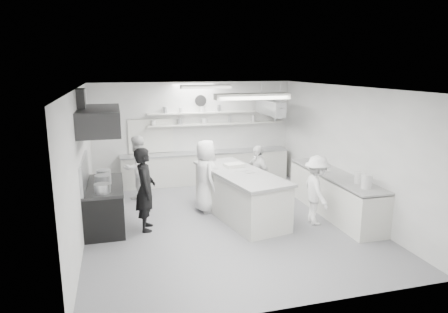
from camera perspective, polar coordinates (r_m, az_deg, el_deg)
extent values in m
cube|color=gray|center=(9.23, 0.07, -9.23)|extent=(6.00, 7.00, 0.02)
cube|color=white|center=(8.57, 0.07, 9.86)|extent=(6.00, 7.00, 0.02)
cube|color=silver|center=(12.13, -4.28, 3.46)|extent=(6.00, 0.04, 3.00)
cube|color=silver|center=(5.61, 9.59, -7.63)|extent=(6.00, 0.04, 3.00)
cube|color=silver|center=(8.52, -19.81, -1.19)|extent=(0.04, 7.00, 3.00)
cube|color=silver|center=(9.98, 16.94, 0.95)|extent=(0.04, 7.00, 3.00)
cube|color=black|center=(9.17, -16.62, -6.86)|extent=(0.80, 1.80, 0.90)
cube|color=#2A2A2B|center=(8.74, -17.41, 4.99)|extent=(0.85, 2.00, 0.50)
cube|color=silver|center=(12.11, -2.54, -1.55)|extent=(5.00, 0.60, 0.92)
cube|color=silver|center=(12.12, -0.92, 4.68)|extent=(4.20, 0.26, 0.04)
cube|color=silver|center=(12.07, -0.93, 6.33)|extent=(4.20, 0.26, 0.04)
cube|color=black|center=(11.95, -10.40, 2.91)|extent=(1.30, 0.04, 1.00)
cylinder|color=white|center=(12.02, -3.38, 7.96)|extent=(0.32, 0.05, 0.32)
cube|color=silver|center=(9.89, 15.44, -5.23)|extent=(0.74, 3.30, 0.94)
cube|color=#B2B4B8|center=(11.53, 6.59, 6.95)|extent=(0.30, 1.60, 0.40)
cube|color=silver|center=(6.86, 4.07, 8.55)|extent=(1.30, 0.25, 0.10)
cube|color=silver|center=(10.32, -2.59, 9.93)|extent=(1.30, 0.25, 0.10)
cube|color=silver|center=(9.35, 2.27, -5.52)|extent=(1.58, 2.94, 1.03)
cylinder|color=#B2B4B8|center=(9.02, -16.85, -3.31)|extent=(0.35, 0.35, 0.24)
imported|color=black|center=(8.65, -11.16, -4.61)|extent=(0.48, 0.69, 1.79)
imported|color=white|center=(10.80, -12.28, -1.51)|extent=(1.04, 1.00, 1.68)
imported|color=white|center=(9.60, -2.60, -2.79)|extent=(0.63, 0.90, 1.75)
imported|color=white|center=(10.12, 4.79, -2.67)|extent=(0.61, 0.96, 1.53)
imported|color=white|center=(9.08, 13.06, -4.70)|extent=(0.69, 1.06, 1.54)
imported|color=#B2B4B8|center=(9.19, 3.57, -2.34)|extent=(0.32, 0.32, 0.06)
imported|color=silver|center=(9.28, 1.96, -2.18)|extent=(0.19, 0.19, 0.06)
imported|color=silver|center=(9.93, 14.23, -2.10)|extent=(0.26, 0.26, 0.05)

